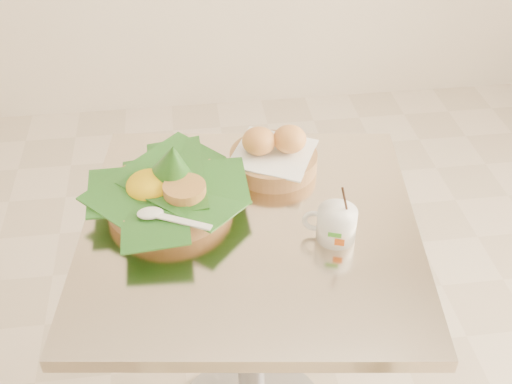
{
  "coord_description": "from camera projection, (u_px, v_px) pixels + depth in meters",
  "views": [
    {
      "loc": [
        0.06,
        -1.01,
        1.63
      ],
      "look_at": [
        0.19,
        0.02,
        0.82
      ],
      "focal_mm": 45.0,
      "sensor_mm": 36.0,
      "label": 1
    }
  ],
  "objects": [
    {
      "name": "rice_basket",
      "position": [
        168.0,
        188.0,
        1.37
      ],
      "size": [
        0.34,
        0.34,
        0.17
      ],
      "rotation": [
        0.0,
        0.0,
        -0.16
      ],
      "color": "tan",
      "rests_on": "cafe_table"
    },
    {
      "name": "cafe_table",
      "position": [
        251.0,
        297.0,
        1.48
      ],
      "size": [
        0.78,
        0.78,
        0.75
      ],
      "rotation": [
        0.0,
        0.0,
        -0.13
      ],
      "color": "gray",
      "rests_on": "floor"
    },
    {
      "name": "coffee_mug",
      "position": [
        336.0,
        223.0,
        1.29
      ],
      "size": [
        0.11,
        0.09,
        0.14
      ],
      "rotation": [
        0.0,
        0.0,
        -0.33
      ],
      "color": "white",
      "rests_on": "cafe_table"
    },
    {
      "name": "bread_basket",
      "position": [
        274.0,
        154.0,
        1.48
      ],
      "size": [
        0.23,
        0.23,
        0.11
      ],
      "rotation": [
        0.0,
        0.0,
        0.35
      ],
      "color": "tan",
      "rests_on": "cafe_table"
    }
  ]
}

